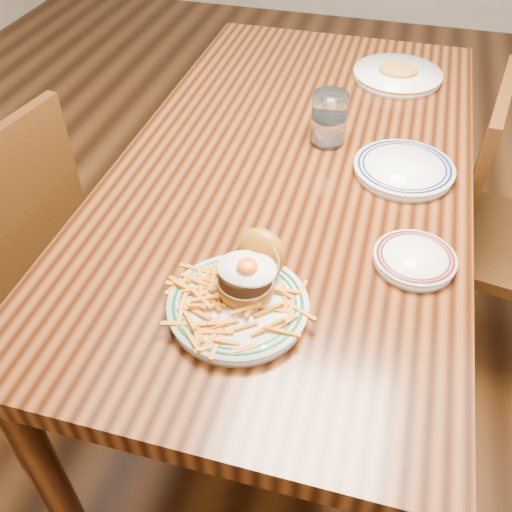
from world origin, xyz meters
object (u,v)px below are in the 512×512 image
(table, at_px, (293,189))
(side_plate, at_px, (415,259))
(chair_left, at_px, (6,254))
(main_plate, at_px, (242,293))
(chair_right, at_px, (506,230))

(table, relative_size, side_plate, 9.81)
(table, height_order, side_plate, side_plate)
(table, bearing_deg, chair_left, -161.46)
(table, bearing_deg, main_plate, -88.94)
(chair_left, distance_m, chair_right, 1.41)
(table, xyz_separation_m, main_plate, (0.01, -0.50, 0.12))
(table, xyz_separation_m, chair_right, (0.59, 0.22, -0.19))
(main_plate, bearing_deg, side_plate, 43.52)
(table, height_order, main_plate, main_plate)
(table, relative_size, main_plate, 5.89)
(chair_right, xyz_separation_m, main_plate, (-0.58, -0.72, 0.31))
(table, distance_m, chair_left, 0.81)
(table, xyz_separation_m, chair_left, (-0.75, -0.25, -0.19))
(chair_left, bearing_deg, chair_right, 28.05)
(chair_right, xyz_separation_m, side_plate, (-0.28, -0.52, 0.29))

